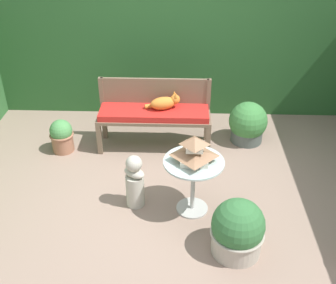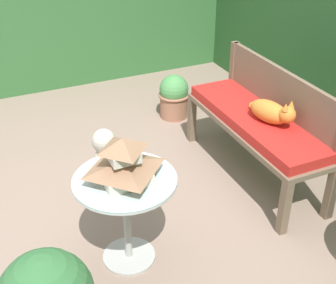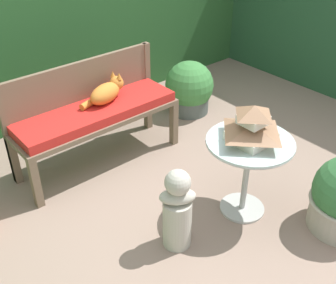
% 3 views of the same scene
% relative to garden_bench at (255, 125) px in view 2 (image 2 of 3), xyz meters
% --- Properties ---
extents(ground, '(30.00, 30.00, 0.00)m').
position_rel_garden_bench_xyz_m(ground, '(0.19, -0.96, -0.46)').
color(ground, gray).
extents(foliage_hedge_left, '(0.70, 3.50, 1.66)m').
position_rel_garden_bench_xyz_m(foliage_hedge_left, '(-2.66, -0.81, 0.37)').
color(foliage_hedge_left, '#336633').
rests_on(foliage_hedge_left, ground).
extents(garden_bench, '(1.43, 0.45, 0.54)m').
position_rel_garden_bench_xyz_m(garden_bench, '(0.00, 0.00, 0.00)').
color(garden_bench, brown).
rests_on(garden_bench, ground).
extents(bench_backrest, '(1.43, 0.06, 0.88)m').
position_rel_garden_bench_xyz_m(bench_backrest, '(-0.00, 0.21, 0.18)').
color(bench_backrest, brown).
rests_on(bench_backrest, ground).
extents(cat, '(0.45, 0.25, 0.22)m').
position_rel_garden_bench_xyz_m(cat, '(0.14, 0.03, 0.17)').
color(cat, orange).
rests_on(cat, garden_bench).
extents(patio_table, '(0.62, 0.62, 0.62)m').
position_rel_garden_bench_xyz_m(patio_table, '(0.48, -1.24, 0.03)').
color(patio_table, '#B7B7B2').
rests_on(patio_table, ground).
extents(pagoda_birdhouse, '(0.37, 0.37, 0.27)m').
position_rel_garden_bench_xyz_m(pagoda_birdhouse, '(0.48, -1.24, 0.28)').
color(pagoda_birdhouse, silver).
rests_on(pagoda_birdhouse, patio_table).
extents(garden_bust, '(0.28, 0.25, 0.62)m').
position_rel_garden_bench_xyz_m(garden_bust, '(-0.13, -1.18, -0.16)').
color(garden_bust, '#B7B2A3').
rests_on(garden_bust, ground).
extents(potted_plant_table_near, '(0.31, 0.31, 0.44)m').
position_rel_garden_bench_xyz_m(potted_plant_table_near, '(-1.18, -0.14, -0.24)').
color(potted_plant_table_near, '#9E664C').
rests_on(potted_plant_table_near, ground).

